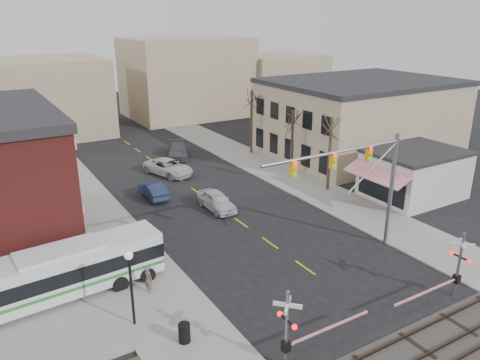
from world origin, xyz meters
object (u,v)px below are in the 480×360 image
rr_crossing_east (454,267)px  car_b (153,190)px  trash_bin (184,333)px  pedestrian_far (111,262)px  traffic_signal_mast (362,173)px  car_d (177,151)px  car_c (168,167)px  rr_crossing_west (294,327)px  street_lamp (130,273)px  pedestrian_near (148,279)px  car_a (217,201)px  transit_bus (62,272)px

rr_crossing_east → car_b: rr_crossing_east is taller
trash_bin → pedestrian_far: (-1.22, 8.27, 0.30)m
traffic_signal_mast → car_d: 27.64m
car_d → car_c: bearing=-99.7°
rr_crossing_west → rr_crossing_east: same height
street_lamp → pedestrian_far: (0.44, 5.64, -2.23)m
rr_crossing_west → pedestrian_near: (-3.70, 8.95, -1.02)m
trash_bin → pedestrian_far: bearing=98.4°
car_c → street_lamp: bearing=-135.0°
car_a → pedestrian_far: pedestrian_far is taller
car_b → car_a: bearing=125.8°
car_d → car_b: bearing=-101.2°
street_lamp → pedestrian_near: 3.75m
car_b → rr_crossing_west: bearing=86.3°
street_lamp → transit_bus: bearing=119.6°
street_lamp → rr_crossing_east: bearing=-22.6°
street_lamp → car_d: street_lamp is taller
car_a → transit_bus: bearing=-153.1°
car_d → pedestrian_near: pedestrian_near is taller
trash_bin → car_a: bearing=56.5°
rr_crossing_west → car_c: rr_crossing_west is taller
traffic_signal_mast → car_d: traffic_signal_mast is taller
car_d → pedestrian_far: (-13.89, -21.44, 0.16)m
rr_crossing_east → pedestrian_near: rr_crossing_east is taller
rr_crossing_west → traffic_signal_mast: bearing=32.4°
traffic_signal_mast → pedestrian_near: 14.83m
rr_crossing_east → car_a: rr_crossing_east is taller
transit_bus → trash_bin: 8.38m
rr_crossing_west → car_d: (8.90, 33.54, -1.21)m
traffic_signal_mast → car_b: bearing=115.8°
rr_crossing_east → car_b: size_ratio=1.31×
car_c → rr_crossing_east: bearing=-97.7°
car_c → pedestrian_near: 21.53m
rr_crossing_west → car_c: 28.92m
transit_bus → car_a: transit_bus is taller
car_d → pedestrian_near: (-12.60, -24.59, 0.18)m
rr_crossing_west → car_d: bearing=75.1°
car_a → trash_bin: bearing=-123.7°
street_lamp → car_b: street_lamp is taller
trash_bin → car_d: size_ratio=0.19×
rr_crossing_east → street_lamp: size_ratio=1.33×
traffic_signal_mast → transit_bus: bearing=165.7°
street_lamp → rr_crossing_west: bearing=-49.9°
pedestrian_near → rr_crossing_west: bearing=-173.5°
car_c → traffic_signal_mast: bearing=-96.8°
transit_bus → rr_crossing_east: bearing=-30.9°
pedestrian_near → pedestrian_far: 3.41m
trash_bin → car_c: car_c is taller
rr_crossing_west → transit_bus: bearing=126.1°
rr_crossing_east → pedestrian_far: (-15.94, 12.44, -1.05)m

